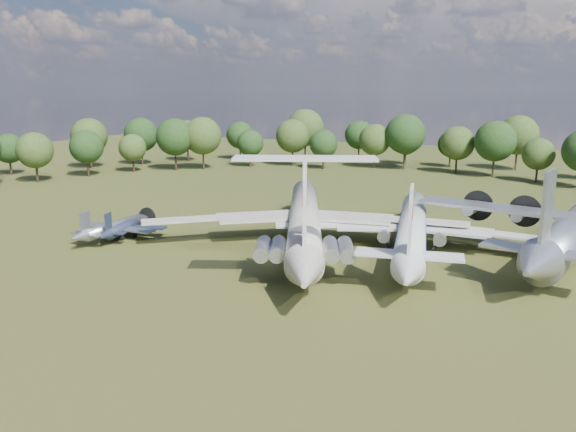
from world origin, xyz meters
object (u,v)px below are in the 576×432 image
at_px(an12_transport, 569,240).
at_px(person_on_il62, 304,226).
at_px(il62_airliner, 304,225).
at_px(small_prop_west, 126,229).
at_px(tu104_jet, 412,233).
at_px(small_prop_northwest, 114,230).

height_order(an12_transport, person_on_il62, person_on_il62).
height_order(il62_airliner, small_prop_west, il62_airliner).
height_order(tu104_jet, an12_transport, an12_transport).
xyz_separation_m(small_prop_northwest, person_on_il62, (32.42, -6.65, 5.32)).
xyz_separation_m(il62_airliner, tu104_jet, (14.10, 3.07, -0.41)).
distance_m(il62_airliner, small_prop_west, 26.30).
bearing_deg(tu104_jet, person_on_il62, -124.90).
bearing_deg(small_prop_northwest, small_prop_west, 65.37).
xyz_separation_m(il62_airliner, person_on_il62, (6.17, -14.71, 3.73)).
bearing_deg(an12_transport, il62_airliner, -157.31).
bearing_deg(person_on_il62, small_prop_northwest, -43.53).
distance_m(il62_airliner, tu104_jet, 14.43).
xyz_separation_m(tu104_jet, small_prop_west, (-39.55, -9.47, -1.30)).
xyz_separation_m(small_prop_west, person_on_il62, (31.63, -8.32, 5.43)).
relative_size(il62_airliner, tu104_jet, 1.19).
height_order(tu104_jet, small_prop_northwest, tu104_jet).
height_order(tu104_jet, person_on_il62, person_on_il62).
height_order(il62_airliner, tu104_jet, il62_airliner).
xyz_separation_m(an12_transport, small_prop_west, (-58.19, -12.64, -1.72)).
distance_m(small_prop_west, person_on_il62, 33.15).
bearing_deg(il62_airliner, tu104_jet, -10.46).
xyz_separation_m(il62_airliner, an12_transport, (32.74, 6.25, 0.02)).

